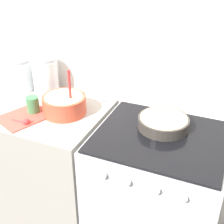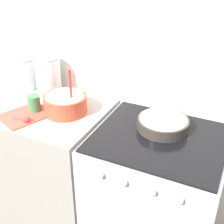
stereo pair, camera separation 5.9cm
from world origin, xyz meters
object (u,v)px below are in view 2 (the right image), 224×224
Objects in this scene: mixing_bowl at (65,103)px; baking_pan at (163,123)px; stove at (154,203)px; storage_jar_middle at (49,78)px; storage_jar_left at (23,75)px; tin_can at (34,104)px.

baking_pan is at bearing 6.74° from mixing_bowl.
baking_pan reaches higher than stove.
baking_pan is 0.81m from storage_jar_middle.
stove is 1.18m from storage_jar_left.
mixing_bowl is (-0.58, 0.02, 0.52)m from stove.
stove is 0.50m from baking_pan.
stove is 4.37× the size of storage_jar_left.
storage_jar_left is (-1.01, 0.10, 0.06)m from baking_pan.
mixing_bowl is at bearing 178.29° from stove.
baking_pan is (-0.01, 0.08, 0.49)m from stove.
mixing_bowl is 1.09× the size of storage_jar_middle.
storage_jar_middle is at bearing -0.00° from storage_jar_left.
stove is at bearing -81.60° from baking_pan.
baking_pan is at bearing 10.57° from tin_can.
mixing_bowl is at bearing -20.96° from storage_jar_left.
storage_jar_middle reaches higher than storage_jar_left.
baking_pan is 1.02m from storage_jar_left.
mixing_bowl reaches higher than storage_jar_middle.
storage_jar_middle reaches higher than baking_pan.
storage_jar_left is at bearing 138.71° from tin_can.
mixing_bowl is at bearing 22.61° from tin_can.
storage_jar_middle is 2.50× the size of tin_can.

